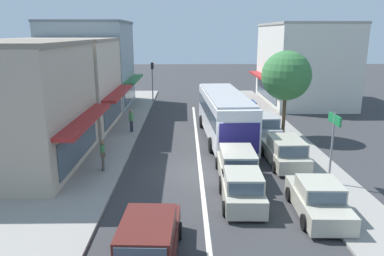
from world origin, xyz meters
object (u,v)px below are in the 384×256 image
object	(u,v)px
hatchback_behind_bus_near	(242,189)
traffic_light_downstreet	(152,75)
pedestrian_with_handbag_near	(103,154)
wagon_queue_far_back	(237,165)
pedestrian_browsing_midblock	(131,119)
city_bus	(224,113)
wagon_queue_gap_filler	(149,242)
street_tree_right	(286,76)
parked_wagon_kerb_second	(285,152)
parked_wagon_kerb_third	(263,126)
parked_sedan_kerb_rear	(245,110)
parked_sedan_kerb_front	(318,200)
directional_road_sign	(333,132)

from	to	relation	value
hatchback_behind_bus_near	traffic_light_downstreet	xyz separation A→B (m)	(-5.86, 24.54, 2.15)
pedestrian_with_handbag_near	traffic_light_downstreet	bearing A→B (deg)	87.45
wagon_queue_far_back	pedestrian_browsing_midblock	distance (m)	11.03
city_bus	wagon_queue_gap_filler	size ratio (longest dim) A/B	2.40
city_bus	pedestrian_browsing_midblock	size ratio (longest dim) A/B	6.73
street_tree_right	pedestrian_with_handbag_near	size ratio (longest dim) A/B	3.72
wagon_queue_gap_filler	street_tree_right	distance (m)	17.28
parked_wagon_kerb_second	pedestrian_browsing_midblock	world-z (taller)	pedestrian_browsing_midblock
parked_wagon_kerb_second	parked_wagon_kerb_third	xyz separation A→B (m)	(-0.00, 6.02, 0.00)
parked_sedan_kerb_rear	traffic_light_downstreet	bearing A→B (deg)	138.53
parked_sedan_kerb_front	directional_road_sign	size ratio (longest dim) A/B	1.18
city_bus	street_tree_right	xyz separation A→B (m)	(4.24, 0.38, 2.47)
parked_sedan_kerb_rear	pedestrian_browsing_midblock	distance (m)	10.48
parked_wagon_kerb_third	pedestrian_with_handbag_near	size ratio (longest dim) A/B	2.78
wagon_queue_gap_filler	directional_road_sign	distance (m)	10.41
wagon_queue_far_back	directional_road_sign	distance (m)	4.87
wagon_queue_far_back	parked_sedan_kerb_front	world-z (taller)	wagon_queue_far_back
parked_sedan_kerb_rear	directional_road_sign	world-z (taller)	directional_road_sign
parked_wagon_kerb_second	pedestrian_browsing_midblock	size ratio (longest dim) A/B	2.78
street_tree_right	wagon_queue_gap_filler	bearing A→B (deg)	-118.65
pedestrian_browsing_midblock	directional_road_sign	bearing A→B (deg)	-41.94
parked_sedan_kerb_front	pedestrian_browsing_midblock	size ratio (longest dim) A/B	2.61
directional_road_sign	street_tree_right	xyz separation A→B (m)	(-0.05, 8.64, 1.67)
directional_road_sign	pedestrian_with_handbag_near	bearing A→B (deg)	170.63
city_bus	pedestrian_with_handbag_near	bearing A→B (deg)	-137.73
traffic_light_downstreet	wagon_queue_gap_filler	bearing A→B (deg)	-85.52
parked_wagon_kerb_second	parked_sedan_kerb_rear	bearing A→B (deg)	91.70
city_bus	parked_sedan_kerb_front	bearing A→B (deg)	-76.59
parked_wagon_kerb_third	street_tree_right	xyz separation A→B (m)	(1.35, -0.36, 3.60)
traffic_light_downstreet	street_tree_right	distance (m)	17.37
city_bus	pedestrian_browsing_midblock	xyz separation A→B (m)	(-6.63, 1.56, -0.81)
wagon_queue_far_back	pedestrian_browsing_midblock	world-z (taller)	pedestrian_browsing_midblock
wagon_queue_far_back	parked_sedan_kerb_front	size ratio (longest dim) A/B	1.06
city_bus	parked_sedan_kerb_front	distance (m)	11.64
parked_sedan_kerb_rear	pedestrian_with_handbag_near	bearing A→B (deg)	-126.36
parked_wagon_kerb_third	traffic_light_downstreet	xyz separation A→B (m)	(-9.00, 13.50, 2.11)
city_bus	wagon_queue_far_back	world-z (taller)	city_bus
parked_wagon_kerb_third	pedestrian_with_handbag_near	distance (m)	12.22
hatchback_behind_bus_near	traffic_light_downstreet	distance (m)	25.32
pedestrian_with_handbag_near	street_tree_right	bearing A→B (deg)	31.01
street_tree_right	wagon_queue_far_back	bearing A→B (deg)	-119.29
pedestrian_with_handbag_near	wagon_queue_gap_filler	bearing A→B (deg)	-68.55
hatchback_behind_bus_near	pedestrian_with_handbag_near	size ratio (longest dim) A/B	2.30
city_bus	wagon_queue_gap_filler	world-z (taller)	city_bus
parked_sedan_kerb_front	parked_sedan_kerb_rear	xyz separation A→B (m)	(-0.15, 17.87, 0.00)
hatchback_behind_bus_near	street_tree_right	world-z (taller)	street_tree_right
hatchback_behind_bus_near	pedestrian_browsing_midblock	xyz separation A→B (m)	(-6.39, 11.84, 0.36)
wagon_queue_gap_filler	parked_sedan_kerb_rear	size ratio (longest dim) A/B	1.09
city_bus	street_tree_right	size ratio (longest dim) A/B	1.81
parked_sedan_kerb_front	traffic_light_downstreet	size ratio (longest dim) A/B	1.01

